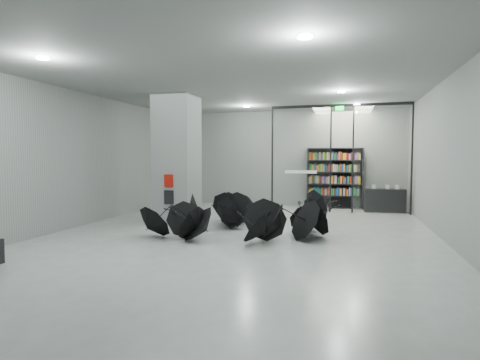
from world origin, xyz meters
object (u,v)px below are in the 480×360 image
(shop_counter, at_px, (384,200))
(bookshelf, at_px, (334,178))
(umbrella_cluster, at_px, (244,221))
(column, at_px, (177,159))

(shop_counter, bearing_deg, bookshelf, 156.92)
(bookshelf, distance_m, umbrella_cluster, 6.31)
(umbrella_cluster, bearing_deg, column, 156.53)
(column, xyz_separation_m, umbrella_cluster, (2.48, -1.07, -1.69))
(bookshelf, bearing_deg, umbrella_cluster, -116.44)
(column, relative_size, umbrella_cluster, 0.75)
(shop_counter, bearing_deg, column, -151.65)
(column, xyz_separation_m, shop_counter, (6.57, 4.09, -1.56))
(column, distance_m, bookshelf, 6.74)
(column, distance_m, shop_counter, 7.90)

